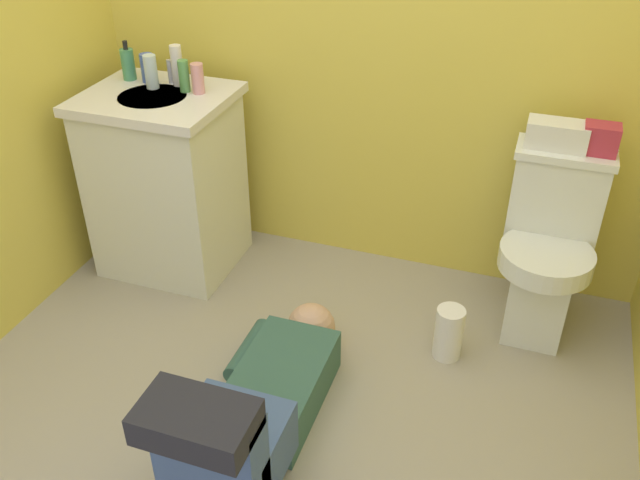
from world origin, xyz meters
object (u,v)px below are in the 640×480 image
Objects in this scene: faucet at (170,71)px; bottle_white at (177,65)px; bottle_clear at (151,72)px; bottle_pink at (198,78)px; bottle_blue at (148,68)px; toilet at (547,248)px; soap_dispenser at (128,64)px; paper_towel_roll at (449,333)px; bottle_green at (184,76)px; tissue_box at (557,135)px; vanity_cabinet at (167,181)px; person_plumber at (256,404)px; toiletry_bag at (601,139)px.

bottle_white reaches higher than faucet.
bottle_clear is 1.13× the size of bottle_pink.
bottle_blue is at bearing 169.09° from bottle_pink.
toilet is 1.89m from soap_dispenser.
paper_towel_roll is (-0.30, -0.32, -0.26)m from toilet.
soap_dispenser is at bearing 170.36° from bottle_green.
paper_towel_roll is (1.16, -0.31, -0.77)m from bottle_pink.
tissue_box is at bearing 1.68° from bottle_blue.
bottle_blue is (-0.10, 0.12, 0.46)m from vanity_cabinet.
person_plumber is at bearing -47.54° from vanity_cabinet.
toilet is 0.91× the size of vanity_cabinet.
soap_dispenser reaches higher than bottle_pink.
toilet is 6.05× the size of toiletry_bag.
bottle_green is (0.15, 0.01, -0.00)m from bottle_clear.
person_plumber is 8.92× the size of bottle_blue.
vanity_cabinet is at bearing -51.38° from bottle_blue.
bottle_green is (0.10, -0.07, 0.02)m from faucet.
bottle_clear is (-0.84, 0.94, 0.71)m from person_plumber.
bottle_green is (-0.69, 0.94, 0.71)m from person_plumber.
toilet is 0.51m from paper_towel_roll.
bottle_clear is at bearing -48.08° from bottle_blue.
vanity_cabinet is 8.20× the size of faucet.
paper_towel_roll is at bearing -12.41° from bottle_clear.
faucet is at bearing 90.00° from vanity_cabinet.
bottle_white reaches higher than paper_towel_roll.
toilet is 0.70× the size of person_plumber.
bottle_blue reaches higher than toiletry_bag.
vanity_cabinet reaches higher than paper_towel_roll.
tissue_box is (-0.05, 0.09, 0.43)m from toilet.
paper_towel_roll is at bearing -134.65° from toiletry_bag.
person_plumber is 8.17× the size of bottle_green.
person_plumber is at bearing -53.65° from bottle_green.
faucet is 0.19m from soap_dispenser.
bottle_clear is at bearing -176.46° from toiletry_bag.
toilet is at bearing 46.80° from paper_towel_roll.
toiletry_bag is 0.90m from paper_towel_roll.
person_plumber is at bearing -52.91° from bottle_white.
bottle_green is at bearing -179.58° from toilet.
vanity_cabinet is 0.52m from soap_dispenser.
vanity_cabinet is 1.38m from paper_towel_roll.
faucet is 0.09× the size of person_plumber.
bottle_clear is (-1.67, -0.02, 0.52)m from toilet.
bottle_white reaches higher than bottle_pink.
bottle_white is at bearing 127.09° from person_plumber.
vanity_cabinet is at bearing 132.46° from person_plumber.
bottle_pink is at bearing -176.34° from toiletry_bag.
tissue_box is 1.80× the size of bottle_pink.
soap_dispenser is (-0.99, 0.99, 0.71)m from person_plumber.
toiletry_bag is at bearing 0.00° from tissue_box.
toiletry_bag is 0.95× the size of bottle_green.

